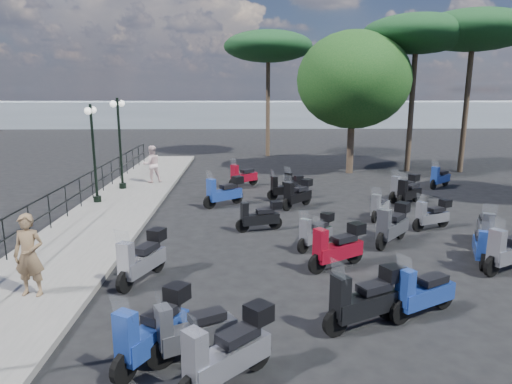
{
  "coord_description": "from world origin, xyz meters",
  "views": [
    {
      "loc": [
        -1.68,
        -11.81,
        4.41
      ],
      "look_at": [
        -1.32,
        2.49,
        1.2
      ],
      "focal_mm": 32.0,
      "sensor_mm": 36.0,
      "label": 1
    }
  ],
  "objects_px": {
    "scooter_7": "(365,300)",
    "scooter_0": "(228,353)",
    "scooter_2": "(142,259)",
    "scooter_14": "(392,226)",
    "scooter_9": "(286,188)",
    "scooter_3": "(260,217)",
    "scooter_21": "(379,207)",
    "pine_1": "(474,31)",
    "scooter_1": "(153,331)",
    "scooter_8": "(338,248)",
    "scooter_10": "(243,177)",
    "scooter_27": "(409,193)",
    "pine_0": "(417,35)",
    "scooter_6": "(193,333)",
    "scooter_26": "(432,215)",
    "scooter_28": "(440,178)",
    "scooter_4": "(224,192)",
    "scooter_15": "(297,195)",
    "scooter_13": "(316,232)",
    "lamp_post_1": "(93,147)",
    "broadleaf_tree": "(353,80)",
    "lamp_post_2": "(120,138)",
    "scooter_12": "(422,294)",
    "pine_2": "(268,47)",
    "woman": "(29,255)",
    "scooter_22": "(404,189)",
    "scooter_20": "(481,247)",
    "pedestrian_far": "(152,164)",
    "scooter_25": "(509,252)"
  },
  "relations": [
    {
      "from": "scooter_7",
      "to": "scooter_0",
      "type": "bearing_deg",
      "value": 97.28
    },
    {
      "from": "scooter_2",
      "to": "scooter_14",
      "type": "relative_size",
      "value": 1.13
    },
    {
      "from": "scooter_9",
      "to": "scooter_3",
      "type": "bearing_deg",
      "value": 146.31
    },
    {
      "from": "scooter_21",
      "to": "pine_1",
      "type": "height_order",
      "value": "pine_1"
    },
    {
      "from": "scooter_1",
      "to": "scooter_8",
      "type": "distance_m",
      "value": 5.52
    },
    {
      "from": "scooter_0",
      "to": "scooter_10",
      "type": "relative_size",
      "value": 1.06
    },
    {
      "from": "scooter_10",
      "to": "scooter_27",
      "type": "distance_m",
      "value": 7.36
    },
    {
      "from": "pine_0",
      "to": "scooter_6",
      "type": "bearing_deg",
      "value": -118.94
    },
    {
      "from": "scooter_26",
      "to": "scooter_28",
      "type": "distance_m",
      "value": 6.94
    },
    {
      "from": "scooter_3",
      "to": "scooter_26",
      "type": "relative_size",
      "value": 1.05
    },
    {
      "from": "scooter_1",
      "to": "scooter_4",
      "type": "relative_size",
      "value": 1.07
    },
    {
      "from": "pine_0",
      "to": "scooter_15",
      "type": "bearing_deg",
      "value": -131.51
    },
    {
      "from": "scooter_6",
      "to": "pine_0",
      "type": "height_order",
      "value": "pine_0"
    },
    {
      "from": "scooter_9",
      "to": "scooter_8",
      "type": "bearing_deg",
      "value": 167.07
    },
    {
      "from": "scooter_6",
      "to": "scooter_0",
      "type": "bearing_deg",
      "value": -169.1
    },
    {
      "from": "scooter_14",
      "to": "scooter_21",
      "type": "bearing_deg",
      "value": -57.28
    },
    {
      "from": "scooter_13",
      "to": "pine_1",
      "type": "height_order",
      "value": "pine_1"
    },
    {
      "from": "lamp_post_1",
      "to": "pine_0",
      "type": "xyz_separation_m",
      "value": [
        14.76,
        7.39,
        4.93
      ]
    },
    {
      "from": "scooter_26",
      "to": "broadleaf_tree",
      "type": "relative_size",
      "value": 0.19
    },
    {
      "from": "lamp_post_2",
      "to": "scooter_1",
      "type": "distance_m",
      "value": 13.72
    },
    {
      "from": "lamp_post_1",
      "to": "scooter_4",
      "type": "relative_size",
      "value": 2.42
    },
    {
      "from": "scooter_1",
      "to": "scooter_12",
      "type": "bearing_deg",
      "value": -134.21
    },
    {
      "from": "scooter_21",
      "to": "pine_0",
      "type": "relative_size",
      "value": 0.16
    },
    {
      "from": "scooter_10",
      "to": "scooter_12",
      "type": "distance_m",
      "value": 12.96
    },
    {
      "from": "scooter_2",
      "to": "scooter_3",
      "type": "distance_m",
      "value": 4.82
    },
    {
      "from": "broadleaf_tree",
      "to": "pine_2",
      "type": "xyz_separation_m",
      "value": [
        -4.11,
        6.58,
        2.23
      ]
    },
    {
      "from": "scooter_1",
      "to": "scooter_2",
      "type": "distance_m",
      "value": 3.38
    },
    {
      "from": "scooter_2",
      "to": "scooter_9",
      "type": "xyz_separation_m",
      "value": [
        4.09,
        8.14,
        -0.07
      ]
    },
    {
      "from": "woman",
      "to": "scooter_4",
      "type": "distance_m",
      "value": 8.89
    },
    {
      "from": "scooter_1",
      "to": "scooter_22",
      "type": "relative_size",
      "value": 1.1
    },
    {
      "from": "scooter_14",
      "to": "scooter_6",
      "type": "bearing_deg",
      "value": 89.11
    },
    {
      "from": "scooter_1",
      "to": "scooter_20",
      "type": "height_order",
      "value": "scooter_1"
    },
    {
      "from": "scooter_26",
      "to": "scooter_21",
      "type": "bearing_deg",
      "value": 23.65
    },
    {
      "from": "scooter_12",
      "to": "scooter_13",
      "type": "relative_size",
      "value": 1.3
    },
    {
      "from": "scooter_0",
      "to": "scooter_26",
      "type": "height_order",
      "value": "scooter_0"
    },
    {
      "from": "scooter_13",
      "to": "scooter_7",
      "type": "bearing_deg",
      "value": 138.17
    },
    {
      "from": "pedestrian_far",
      "to": "scooter_21",
      "type": "xyz_separation_m",
      "value": [
        9.02,
        -5.97,
        -0.59
      ]
    },
    {
      "from": "scooter_15",
      "to": "scooter_12",
      "type": "bearing_deg",
      "value": 143.0
    },
    {
      "from": "lamp_post_2",
      "to": "scooter_3",
      "type": "xyz_separation_m",
      "value": [
        5.87,
        -5.91,
        -1.93
      ]
    },
    {
      "from": "pedestrian_far",
      "to": "lamp_post_1",
      "type": "bearing_deg",
      "value": 47.78
    },
    {
      "from": "scooter_15",
      "to": "broadleaf_tree",
      "type": "relative_size",
      "value": 0.18
    },
    {
      "from": "scooter_25",
      "to": "scooter_21",
      "type": "bearing_deg",
      "value": -7.22
    },
    {
      "from": "scooter_3",
      "to": "pine_0",
      "type": "xyz_separation_m",
      "value": [
        8.55,
        10.81,
        6.75
      ]
    },
    {
      "from": "scooter_6",
      "to": "scooter_1",
      "type": "bearing_deg",
      "value": 66.69
    },
    {
      "from": "pine_1",
      "to": "pine_2",
      "type": "xyz_separation_m",
      "value": [
        -10.27,
        6.42,
        -0.24
      ]
    },
    {
      "from": "scooter_8",
      "to": "pine_1",
      "type": "bearing_deg",
      "value": -66.96
    },
    {
      "from": "scooter_14",
      "to": "scooter_22",
      "type": "bearing_deg",
      "value": -71.1
    },
    {
      "from": "scooter_22",
      "to": "scooter_15",
      "type": "bearing_deg",
      "value": 67.99
    },
    {
      "from": "scooter_14",
      "to": "scooter_8",
      "type": "bearing_deg",
      "value": 83.68
    },
    {
      "from": "scooter_22",
      "to": "scooter_26",
      "type": "height_order",
      "value": "scooter_22"
    }
  ]
}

